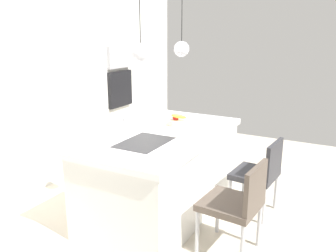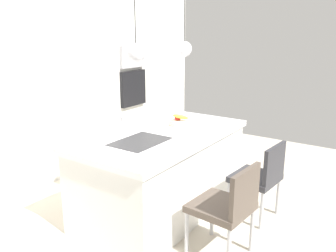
{
  "view_description": "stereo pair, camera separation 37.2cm",
  "coord_description": "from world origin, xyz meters",
  "views": [
    {
      "loc": [
        -3.06,
        -1.72,
        1.9
      ],
      "look_at": [
        0.1,
        0.0,
        0.93
      ],
      "focal_mm": 37.36,
      "sensor_mm": 36.0,
      "label": 1
    },
    {
      "loc": [
        -2.86,
        -2.04,
        1.9
      ],
      "look_at": [
        0.1,
        0.0,
        0.93
      ],
      "focal_mm": 37.36,
      "sensor_mm": 36.0,
      "label": 2
    }
  ],
  "objects": [
    {
      "name": "floor",
      "position": [
        0.0,
        0.0,
        0.0
      ],
      "size": [
        6.6,
        6.6,
        0.0
      ],
      "primitive_type": "plane",
      "color": "beige",
      "rests_on": "ground"
    },
    {
      "name": "back_wall",
      "position": [
        0.0,
        1.65,
        1.3
      ],
      "size": [
        6.0,
        0.1,
        2.6
      ],
      "primitive_type": "cube",
      "color": "silver",
      "rests_on": "ground"
    },
    {
      "name": "kitchen_island",
      "position": [
        0.0,
        0.0,
        0.44
      ],
      "size": [
        1.98,
        1.05,
        0.88
      ],
      "color": "white",
      "rests_on": "ground"
    },
    {
      "name": "sink_basin",
      "position": [
        -0.37,
        0.0,
        0.88
      ],
      "size": [
        0.56,
        0.4,
        0.02
      ],
      "primitive_type": "cube",
      "color": "#2D2D30",
      "rests_on": "kitchen_island"
    },
    {
      "name": "faucet",
      "position": [
        -0.37,
        0.21,
        1.03
      ],
      "size": [
        0.02,
        0.17,
        0.22
      ],
      "color": "silver",
      "rests_on": "kitchen_island"
    },
    {
      "name": "fruit_bowl",
      "position": [
        0.36,
        0.01,
        0.92
      ],
      "size": [
        0.27,
        0.27,
        0.15
      ],
      "color": "beige",
      "rests_on": "kitchen_island"
    },
    {
      "name": "microwave",
      "position": [
        1.4,
        1.58,
        1.53
      ],
      "size": [
        0.54,
        0.08,
        0.34
      ],
      "primitive_type": "cube",
      "color": "#9E9EA3",
      "rests_on": "back_wall"
    },
    {
      "name": "oven",
      "position": [
        1.4,
        1.58,
        1.03
      ],
      "size": [
        0.56,
        0.08,
        0.56
      ],
      "primitive_type": "cube",
      "color": "black",
      "rests_on": "back_wall"
    },
    {
      "name": "chair_near",
      "position": [
        -0.37,
        -0.94,
        0.49
      ],
      "size": [
        0.51,
        0.51,
        0.85
      ],
      "color": "brown",
      "rests_on": "ground"
    },
    {
      "name": "chair_middle",
      "position": [
        0.43,
        -0.93,
        0.47
      ],
      "size": [
        0.5,
        0.47,
        0.82
      ],
      "color": "#333338",
      "rests_on": "ground"
    },
    {
      "name": "pendant_light_left",
      "position": [
        -0.41,
        0.0,
        1.73
      ],
      "size": [
        0.17,
        0.17,
        0.77
      ],
      "color": "silver"
    },
    {
      "name": "pendant_light_right",
      "position": [
        0.41,
        0.0,
        1.73
      ],
      "size": [
        0.17,
        0.17,
        0.77
      ],
      "color": "silver"
    }
  ]
}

